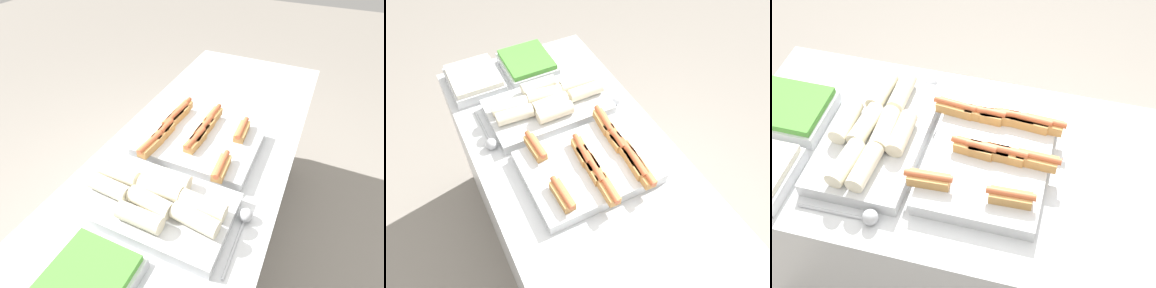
# 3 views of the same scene
# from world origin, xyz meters

# --- Properties ---
(counter) EXTENTS (1.89, 0.79, 0.88)m
(counter) POSITION_xyz_m (0.00, 0.00, 0.44)
(counter) COLOR silver
(counter) RESTS_ON ground_plane
(tray_hotdogs) EXTENTS (0.45, 0.49, 0.10)m
(tray_hotdogs) POSITION_xyz_m (-0.06, 0.01, 0.92)
(tray_hotdogs) COLOR silver
(tray_hotdogs) RESTS_ON counter
(tray_wraps) EXTENTS (0.32, 0.53, 0.11)m
(tray_wraps) POSITION_xyz_m (-0.45, 0.00, 0.92)
(tray_wraps) COLOR silver
(tray_wraps) RESTS_ON counter
(tray_side_back) EXTENTS (0.27, 0.24, 0.07)m
(tray_side_back) POSITION_xyz_m (-0.78, 0.03, 0.91)
(tray_side_back) COLOR silver
(tray_side_back) RESTS_ON counter
(serving_spoon_near) EXTENTS (0.26, 0.05, 0.05)m
(serving_spoon_near) POSITION_xyz_m (-0.37, -0.30, 0.90)
(serving_spoon_near) COLOR #B2B5BA
(serving_spoon_near) RESTS_ON counter
(serving_spoon_far) EXTENTS (0.27, 0.05, 0.05)m
(serving_spoon_far) POSITION_xyz_m (-0.37, 0.30, 0.90)
(serving_spoon_far) COLOR #B2B5BA
(serving_spoon_far) RESTS_ON counter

